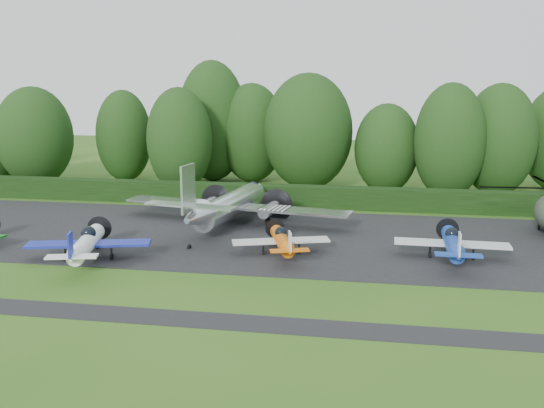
% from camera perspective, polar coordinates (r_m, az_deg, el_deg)
% --- Properties ---
extents(ground, '(160.00, 160.00, 0.00)m').
position_cam_1_polar(ground, '(37.16, -8.07, -6.93)').
color(ground, '#295919').
rests_on(ground, ground).
extents(apron, '(70.00, 18.00, 0.01)m').
position_cam_1_polar(apron, '(46.36, -4.36, -2.97)').
color(apron, black).
rests_on(apron, ground).
extents(taxiway_verge, '(70.00, 2.00, 0.00)m').
position_cam_1_polar(taxiway_verge, '(31.87, -11.35, -10.36)').
color(taxiway_verge, black).
rests_on(taxiway_verge, ground).
extents(hedgerow, '(90.00, 1.60, 2.00)m').
position_cam_1_polar(hedgerow, '(56.79, -1.70, -0.12)').
color(hedgerow, black).
rests_on(hedgerow, ground).
extents(transport_plane, '(19.40, 14.88, 6.22)m').
position_cam_1_polar(transport_plane, '(48.82, -4.01, -0.10)').
color(transport_plane, silver).
rests_on(transport_plane, ground).
extents(light_plane_white, '(8.04, 8.45, 3.09)m').
position_cam_1_polar(light_plane_white, '(41.30, -17.03, -3.54)').
color(light_plane_white, white).
rests_on(light_plane_white, ground).
extents(light_plane_orange, '(6.64, 6.99, 2.55)m').
position_cam_1_polar(light_plane_orange, '(40.99, 0.95, -3.43)').
color(light_plane_orange, orange).
rests_on(light_plane_orange, ground).
extents(light_plane_blue, '(7.49, 7.87, 2.88)m').
position_cam_1_polar(light_plane_blue, '(41.59, 16.63, -3.53)').
color(light_plane_blue, '#1B3EA5').
rests_on(light_plane_blue, ground).
extents(tree_0, '(9.32, 9.32, 12.22)m').
position_cam_1_polar(tree_0, '(64.02, 3.42, 6.79)').
color(tree_0, black).
rests_on(tree_0, ground).
extents(tree_2, '(6.22, 6.22, 10.35)m').
position_cam_1_polar(tree_2, '(70.88, -13.77, 6.22)').
color(tree_2, black).
rests_on(tree_2, ground).
extents(tree_3, '(6.75, 6.75, 10.80)m').
position_cam_1_polar(tree_3, '(63.41, -8.71, 5.97)').
color(tree_3, black).
rests_on(tree_3, ground).
extents(tree_4, '(6.90, 6.90, 11.32)m').
position_cam_1_polar(tree_4, '(61.44, 16.40, 5.66)').
color(tree_4, black).
rests_on(tree_4, ground).
extents(tree_5, '(8.20, 8.20, 10.79)m').
position_cam_1_polar(tree_5, '(70.97, -21.46, 5.92)').
color(tree_5, black).
rests_on(tree_5, ground).
extents(tree_7, '(7.31, 7.31, 11.25)m').
position_cam_1_polar(tree_7, '(64.30, 20.55, 5.62)').
color(tree_7, black).
rests_on(tree_7, ground).
extents(tree_10, '(7.53, 7.53, 11.11)m').
position_cam_1_polar(tree_10, '(68.50, -1.90, 6.69)').
color(tree_10, black).
rests_on(tree_10, ground).
extents(tree_11, '(6.51, 6.51, 9.19)m').
position_cam_1_polar(tree_11, '(63.11, 10.72, 5.14)').
color(tree_11, black).
rests_on(tree_11, ground).
extents(tree_12, '(7.85, 7.85, 13.61)m').
position_cam_1_polar(tree_12, '(69.47, -5.63, 7.75)').
color(tree_12, black).
rests_on(tree_12, ground).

